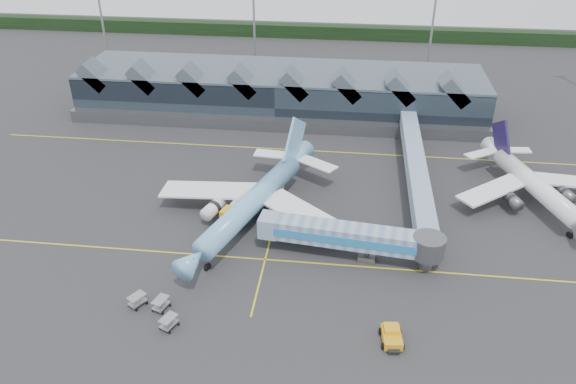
# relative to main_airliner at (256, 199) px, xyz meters

# --- Properties ---
(ground) EXTENTS (260.00, 260.00, 0.00)m
(ground) POSITION_rel_main_airliner_xyz_m (3.05, -2.52, -3.71)
(ground) COLOR #272729
(ground) RESTS_ON ground
(taxi_stripes) EXTENTS (120.00, 60.00, 0.01)m
(taxi_stripes) POSITION_rel_main_airliner_xyz_m (3.05, 7.48, -3.71)
(taxi_stripes) COLOR yellow
(taxi_stripes) RESTS_ON ground
(tree_line_far) EXTENTS (260.00, 4.00, 4.00)m
(tree_line_far) POSITION_rel_main_airliner_xyz_m (3.05, 107.48, -1.71)
(tree_line_far) COLOR black
(tree_line_far) RESTS_ON ground
(terminal) EXTENTS (90.00, 22.25, 12.52)m
(terminal) POSITION_rel_main_airliner_xyz_m (-2.02, 44.83, 1.17)
(terminal) COLOR black
(terminal) RESTS_ON ground
(light_masts) EXTENTS (132.40, 42.56, 22.45)m
(light_masts) POSITION_rel_main_airliner_xyz_m (24.05, 60.28, 8.78)
(light_masts) COLOR gray
(light_masts) RESTS_ON ground
(main_airliner) EXTENTS (32.41, 38.15, 12.62)m
(main_airliner) POSITION_rel_main_airliner_xyz_m (0.00, 0.00, 0.00)
(main_airliner) COLOR #71AAE4
(main_airliner) RESTS_ON ground
(regional_jet) EXTENTS (26.45, 29.61, 10.42)m
(regional_jet) POSITION_rel_main_airliner_xyz_m (45.09, 11.28, -0.40)
(regional_jet) COLOR white
(regional_jet) RESTS_ON ground
(jet_bridge) EXTENTS (26.64, 6.72, 5.42)m
(jet_bridge) POSITION_rel_main_airliner_xyz_m (16.49, -8.65, -0.11)
(jet_bridge) COLOR #6A85B2
(jet_bridge) RESTS_ON ground
(fuel_truck) EXTENTS (5.43, 10.82, 3.63)m
(fuel_truck) POSITION_rel_main_airliner_xyz_m (-2.37, 1.00, -1.67)
(fuel_truck) COLOR black
(fuel_truck) RESTS_ON ground
(pushback_tug) EXTENTS (2.97, 4.32, 1.82)m
(pushback_tug) POSITION_rel_main_airliner_xyz_m (20.62, -24.55, -2.89)
(pushback_tug) COLOR gold
(pushback_tug) RESTS_ON ground
(baggage_carts) EXTENTS (7.66, 6.09, 1.59)m
(baggage_carts) POSITION_rel_main_airliner_xyz_m (-9.08, -23.30, -2.82)
(baggage_carts) COLOR #95999D
(baggage_carts) RESTS_ON ground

